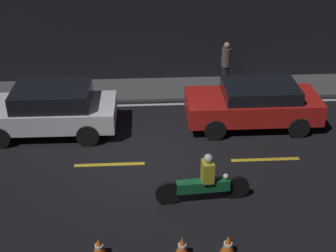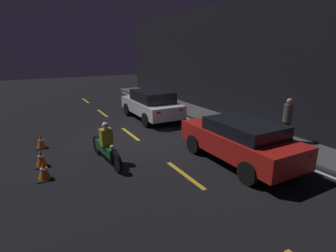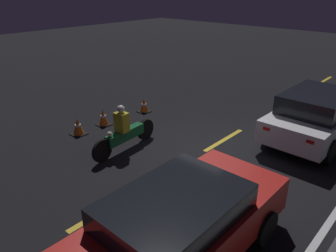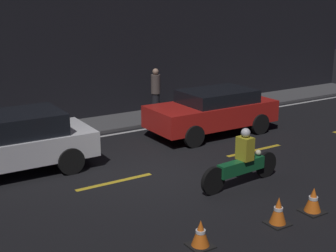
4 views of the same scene
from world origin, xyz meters
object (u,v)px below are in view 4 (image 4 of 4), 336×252
motorcycle (241,163)px  traffic_cone_mid (278,211)px  taxi_red (213,110)px  traffic_cone_near (201,234)px  sedan_white (9,142)px  traffic_cone_far (313,200)px  pedestrian (156,91)px

motorcycle → traffic_cone_mid: (-0.69, -1.90, -0.29)m
taxi_red → motorcycle: size_ratio=1.76×
traffic_cone_mid → traffic_cone_near: bearing=176.2°
sedan_white → traffic_cone_far: 7.37m
traffic_cone_far → traffic_cone_mid: bearing=-180.0°
traffic_cone_far → taxi_red: bearing=72.8°
traffic_cone_near → traffic_cone_far: traffic_cone_far is taller
taxi_red → pedestrian: pedestrian is taller
motorcycle → pedestrian: bearing=71.6°
taxi_red → traffic_cone_mid: taxi_red is taller
traffic_cone_near → pedestrian: 9.48m
traffic_cone_mid → traffic_cone_far: 1.00m
motorcycle → pedestrian: 6.93m
sedan_white → traffic_cone_mid: 6.78m
pedestrian → taxi_red: bearing=-81.2°
traffic_cone_near → traffic_cone_far: size_ratio=0.94×
motorcycle → traffic_cone_near: size_ratio=4.67×
traffic_cone_mid → traffic_cone_far: (1.00, 0.00, -0.01)m
traffic_cone_far → sedan_white: bearing=129.8°
pedestrian → traffic_cone_far: bearing=-98.8°
sedan_white → pedestrian: size_ratio=2.50×
motorcycle → traffic_cone_near: 3.07m
taxi_red → pedestrian: size_ratio=2.47×
taxi_red → traffic_cone_mid: bearing=64.2°
sedan_white → traffic_cone_mid: sedan_white is taller
sedan_white → motorcycle: size_ratio=1.78×
taxi_red → traffic_cone_mid: 6.41m
traffic_cone_near → traffic_cone_mid: size_ratio=0.90×
traffic_cone_near → traffic_cone_far: bearing=-2.4°
traffic_cone_near → traffic_cone_mid: traffic_cone_mid is taller
motorcycle → pedestrian: size_ratio=1.41×
sedan_white → traffic_cone_far: (4.70, -5.65, -0.55)m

